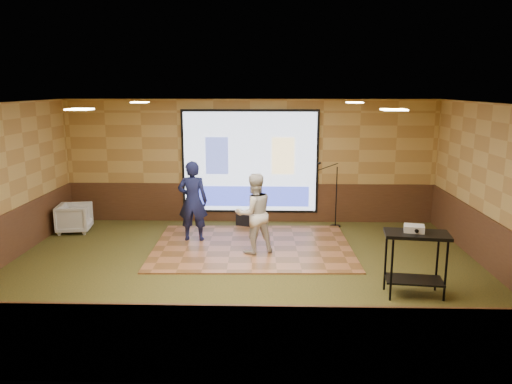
{
  "coord_description": "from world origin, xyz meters",
  "views": [
    {
      "loc": [
        0.49,
        -8.53,
        3.28
      ],
      "look_at": [
        0.22,
        0.84,
        1.3
      ],
      "focal_mm": 35.0,
      "sensor_mm": 36.0,
      "label": 1
    }
  ],
  "objects_px": {
    "mic_stand": "(334,206)",
    "av_table": "(416,251)",
    "player_right": "(254,213)",
    "projector_screen": "(250,163)",
    "dance_floor": "(252,247)",
    "player_left": "(193,201)",
    "projector": "(414,228)",
    "duffel_bag": "(248,220)",
    "banquet_chair": "(75,218)"
  },
  "relations": [
    {
      "from": "player_left",
      "to": "mic_stand",
      "type": "distance_m",
      "value": 3.43
    },
    {
      "from": "dance_floor",
      "to": "projector",
      "type": "bearing_deg",
      "value": -41.22
    },
    {
      "from": "projector_screen",
      "to": "player_right",
      "type": "relative_size",
      "value": 2.07
    },
    {
      "from": "dance_floor",
      "to": "projector",
      "type": "height_order",
      "value": "projector"
    },
    {
      "from": "dance_floor",
      "to": "mic_stand",
      "type": "xyz_separation_m",
      "value": [
        1.88,
        1.65,
        0.48
      ]
    },
    {
      "from": "banquet_chair",
      "to": "duffel_bag",
      "type": "relative_size",
      "value": 1.53
    },
    {
      "from": "player_left",
      "to": "banquet_chair",
      "type": "distance_m",
      "value": 2.96
    },
    {
      "from": "dance_floor",
      "to": "av_table",
      "type": "distance_m",
      "value": 3.64
    },
    {
      "from": "mic_stand",
      "to": "duffel_bag",
      "type": "height_order",
      "value": "mic_stand"
    },
    {
      "from": "mic_stand",
      "to": "dance_floor",
      "type": "bearing_deg",
      "value": -142.72
    },
    {
      "from": "duffel_bag",
      "to": "player_right",
      "type": "bearing_deg",
      "value": -83.68
    },
    {
      "from": "banquet_chair",
      "to": "av_table",
      "type": "bearing_deg",
      "value": -124.52
    },
    {
      "from": "player_left",
      "to": "duffel_bag",
      "type": "bearing_deg",
      "value": -131.07
    },
    {
      "from": "projector_screen",
      "to": "mic_stand",
      "type": "height_order",
      "value": "projector_screen"
    },
    {
      "from": "player_left",
      "to": "banquet_chair",
      "type": "xyz_separation_m",
      "value": [
        -2.84,
        0.63,
        -0.56
      ]
    },
    {
      "from": "projector_screen",
      "to": "projector",
      "type": "bearing_deg",
      "value": -57.48
    },
    {
      "from": "mic_stand",
      "to": "player_left",
      "type": "bearing_deg",
      "value": -162.25
    },
    {
      "from": "banquet_chair",
      "to": "duffel_bag",
      "type": "distance_m",
      "value": 4.01
    },
    {
      "from": "projector",
      "to": "mic_stand",
      "type": "height_order",
      "value": "mic_stand"
    },
    {
      "from": "projector",
      "to": "duffel_bag",
      "type": "relative_size",
      "value": 0.65
    },
    {
      "from": "mic_stand",
      "to": "banquet_chair",
      "type": "bearing_deg",
      "value": -178.03
    },
    {
      "from": "dance_floor",
      "to": "duffel_bag",
      "type": "bearing_deg",
      "value": 96.21
    },
    {
      "from": "projector",
      "to": "banquet_chair",
      "type": "xyz_separation_m",
      "value": [
        -6.77,
        3.32,
        -0.76
      ]
    },
    {
      "from": "mic_stand",
      "to": "player_right",
      "type": "bearing_deg",
      "value": -135.7
    },
    {
      "from": "player_right",
      "to": "projector",
      "type": "relative_size",
      "value": 5.18
    },
    {
      "from": "av_table",
      "to": "mic_stand",
      "type": "bearing_deg",
      "value": 101.15
    },
    {
      "from": "dance_floor",
      "to": "player_left",
      "type": "bearing_deg",
      "value": 163.41
    },
    {
      "from": "player_right",
      "to": "mic_stand",
      "type": "relative_size",
      "value": 1.03
    },
    {
      "from": "mic_stand",
      "to": "projector_screen",
      "type": "bearing_deg",
      "value": 165.28
    },
    {
      "from": "player_left",
      "to": "av_table",
      "type": "bearing_deg",
      "value": 145.83
    },
    {
      "from": "mic_stand",
      "to": "duffel_bag",
      "type": "xyz_separation_m",
      "value": [
        -2.05,
        -0.02,
        -0.35
      ]
    },
    {
      "from": "player_right",
      "to": "projector",
      "type": "height_order",
      "value": "player_right"
    },
    {
      "from": "projector_screen",
      "to": "player_left",
      "type": "distance_m",
      "value": 2.09
    },
    {
      "from": "projector",
      "to": "av_table",
      "type": "bearing_deg",
      "value": -47.69
    },
    {
      "from": "player_right",
      "to": "mic_stand",
      "type": "xyz_separation_m",
      "value": [
        1.83,
        2.06,
        -0.34
      ]
    },
    {
      "from": "mic_stand",
      "to": "av_table",
      "type": "bearing_deg",
      "value": -82.97
    },
    {
      "from": "projector",
      "to": "mic_stand",
      "type": "bearing_deg",
      "value": 114.78
    },
    {
      "from": "player_left",
      "to": "projector",
      "type": "xyz_separation_m",
      "value": [
        3.92,
        -2.69,
        0.2
      ]
    },
    {
      "from": "projector_screen",
      "to": "duffel_bag",
      "type": "relative_size",
      "value": 7.0
    },
    {
      "from": "projector_screen",
      "to": "player_right",
      "type": "bearing_deg",
      "value": -85.8
    },
    {
      "from": "dance_floor",
      "to": "av_table",
      "type": "height_order",
      "value": "av_table"
    },
    {
      "from": "player_right",
      "to": "projector",
      "type": "distance_m",
      "value": 3.22
    },
    {
      "from": "projector_screen",
      "to": "player_left",
      "type": "bearing_deg",
      "value": -125.15
    },
    {
      "from": "player_right",
      "to": "duffel_bag",
      "type": "xyz_separation_m",
      "value": [
        -0.23,
        2.04,
        -0.68
      ]
    },
    {
      "from": "projector",
      "to": "mic_stand",
      "type": "distance_m",
      "value": 4.08
    },
    {
      "from": "player_right",
      "to": "banquet_chair",
      "type": "relative_size",
      "value": 2.22
    },
    {
      "from": "dance_floor",
      "to": "player_left",
      "type": "distance_m",
      "value": 1.61
    },
    {
      "from": "player_left",
      "to": "dance_floor",
      "type": "bearing_deg",
      "value": 164.08
    },
    {
      "from": "dance_floor",
      "to": "mic_stand",
      "type": "height_order",
      "value": "mic_stand"
    },
    {
      "from": "av_table",
      "to": "mic_stand",
      "type": "height_order",
      "value": "mic_stand"
    }
  ]
}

